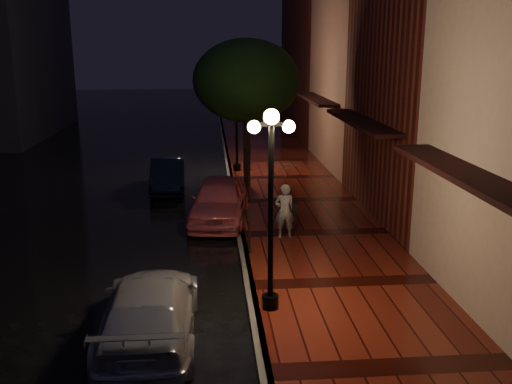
# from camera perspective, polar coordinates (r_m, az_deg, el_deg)

# --- Properties ---
(ground) EXTENTS (120.00, 120.00, 0.00)m
(ground) POSITION_cam_1_polar(r_m,az_deg,el_deg) (17.27, -1.53, -4.72)
(ground) COLOR black
(ground) RESTS_ON ground
(sidewalk) EXTENTS (4.50, 60.00, 0.15)m
(sidewalk) POSITION_cam_1_polar(r_m,az_deg,el_deg) (17.50, 5.86, -4.26)
(sidewalk) COLOR #43120C
(sidewalk) RESTS_ON ground
(curb) EXTENTS (0.25, 60.00, 0.15)m
(curb) POSITION_cam_1_polar(r_m,az_deg,el_deg) (17.24, -1.53, -4.48)
(curb) COLOR #595451
(curb) RESTS_ON ground
(storefront_mid) EXTENTS (5.00, 8.00, 11.00)m
(storefront_mid) POSITION_cam_1_polar(r_m,az_deg,el_deg) (19.91, 19.12, 13.21)
(storefront_mid) COLOR #511914
(storefront_mid) RESTS_ON ground
(storefront_far) EXTENTS (5.00, 8.00, 9.00)m
(storefront_far) POSITION_cam_1_polar(r_m,az_deg,el_deg) (27.46, 12.20, 11.74)
(storefront_far) COLOR #8C5951
(storefront_far) RESTS_ON ground
(storefront_extra) EXTENTS (5.00, 12.00, 10.00)m
(storefront_extra) POSITION_cam_1_polar(r_m,az_deg,el_deg) (37.13, 7.71, 13.35)
(storefront_extra) COLOR #511914
(storefront_extra) RESTS_ON ground
(streetlamp_near) EXTENTS (0.96, 0.36, 4.31)m
(streetlamp_near) POSITION_cam_1_polar(r_m,az_deg,el_deg) (11.76, 1.50, -0.72)
(streetlamp_near) COLOR black
(streetlamp_near) RESTS_ON sidewalk
(streetlamp_far) EXTENTS (0.96, 0.36, 4.31)m
(streetlamp_far) POSITION_cam_1_polar(r_m,az_deg,el_deg) (25.49, -1.95, 7.57)
(streetlamp_far) COLOR black
(streetlamp_far) RESTS_ON sidewalk
(street_tree) EXTENTS (4.16, 4.16, 5.80)m
(street_tree) POSITION_cam_1_polar(r_m,az_deg,el_deg) (22.36, -0.92, 10.83)
(street_tree) COLOR black
(street_tree) RESTS_ON sidewalk
(pink_car) EXTENTS (2.27, 4.49, 1.47)m
(pink_car) POSITION_cam_1_polar(r_m,az_deg,el_deg) (18.76, -3.69, -0.82)
(pink_car) COLOR #C24F5D
(pink_car) RESTS_ON ground
(navy_car) EXTENTS (1.48, 3.86, 1.25)m
(navy_car) POSITION_cam_1_polar(r_m,az_deg,el_deg) (23.07, -8.81, 1.69)
(navy_car) COLOR black
(navy_car) RESTS_ON ground
(silver_car) EXTENTS (1.84, 4.51, 1.31)m
(silver_car) POSITION_cam_1_polar(r_m,az_deg,el_deg) (11.57, -10.58, -11.56)
(silver_car) COLOR #ADACB4
(silver_car) RESTS_ON ground
(woman_with_umbrella) EXTENTS (0.95, 0.97, 2.28)m
(woman_with_umbrella) POSITION_cam_1_polar(r_m,az_deg,el_deg) (16.53, 2.93, 0.39)
(woman_with_umbrella) COLOR silver
(woman_with_umbrella) RESTS_ON sidewalk
(parking_meter) EXTENTS (0.12, 0.09, 1.28)m
(parking_meter) POSITION_cam_1_polar(r_m,az_deg,el_deg) (15.43, -0.64, -3.45)
(parking_meter) COLOR black
(parking_meter) RESTS_ON sidewalk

